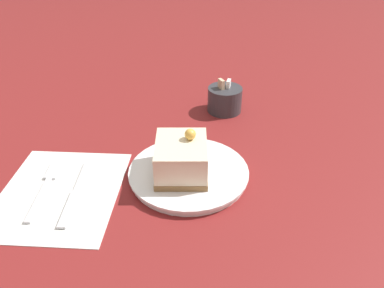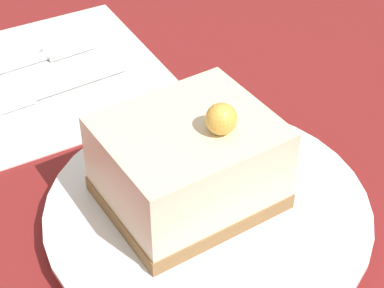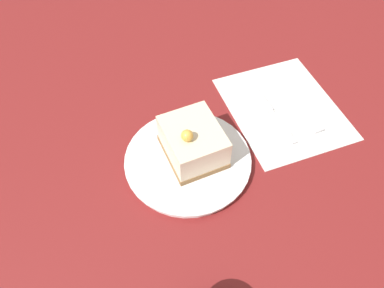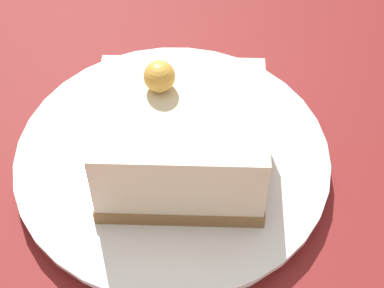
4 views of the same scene
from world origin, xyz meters
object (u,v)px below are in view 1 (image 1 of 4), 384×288
Objects in this scene: cake_slice at (181,158)px; plate at (189,173)px; sugar_bowl at (225,99)px; fork at (46,185)px; knife at (73,198)px.

plate is at bearing 29.18° from cake_slice.
sugar_bowl is at bearing 69.84° from cake_slice.
cake_slice reaches higher than fork.
fork is (-0.25, 0.00, -0.00)m from plate.
fork is at bearing 148.64° from knife.
cake_slice is 0.20m from knife.
cake_slice is 0.75× the size of fork.
sugar_bowl reaches higher than plate.
cake_slice reaches higher than plate.
plate is 1.85× the size of cake_slice.
plate is 2.70× the size of sugar_bowl.
fork is 0.07m from knife.
knife is at bearing -138.34° from sugar_bowl.
cake_slice is at bearing -158.06° from plate.
fork is at bearing -174.94° from cake_slice.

